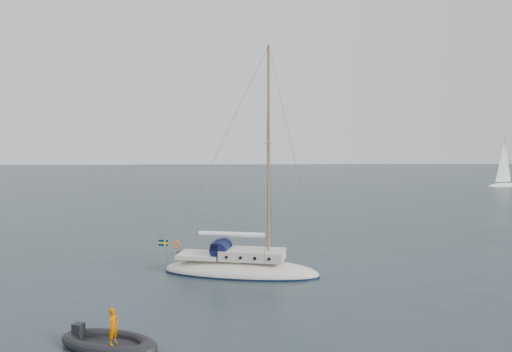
{
  "coord_description": "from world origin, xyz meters",
  "views": [
    {
      "loc": [
        -0.74,
        -28.97,
        7.21
      ],
      "look_at": [
        0.68,
        0.0,
        5.36
      ],
      "focal_mm": 35.0,
      "sensor_mm": 36.0,
      "label": 1
    }
  ],
  "objects": [
    {
      "name": "rib",
      "position": [
        -5.11,
        -11.55,
        0.23
      ],
      "size": [
        3.85,
        1.75,
        1.51
      ],
      "rotation": [
        0.0,
        0.0,
        -0.39
      ],
      "color": "black",
      "rests_on": "ground"
    },
    {
      "name": "sailboat",
      "position": [
        -0.26,
        -1.71,
        0.99
      ],
      "size": [
        9.19,
        2.75,
        13.08
      ],
      "rotation": [
        0.0,
        0.0,
        -0.23
      ],
      "color": "beige",
      "rests_on": "ground"
    },
    {
      "name": "ground",
      "position": [
        0.0,
        0.0,
        0.0
      ],
      "size": [
        300.0,
        300.0,
        0.0
      ],
      "primitive_type": "plane",
      "color": "black",
      "rests_on": "ground"
    },
    {
      "name": "dinghy",
      "position": [
        -3.05,
        2.92,
        0.17
      ],
      "size": [
        2.71,
        1.22,
        0.39
      ],
      "rotation": [
        0.0,
        0.0,
        -0.31
      ],
      "color": "#4F5055",
      "rests_on": "ground"
    },
    {
      "name": "distant_yacht_b",
      "position": [
        45.61,
        53.73,
        3.78
      ],
      "size": [
        6.68,
        3.57,
        8.86
      ],
      "rotation": [
        0.0,
        0.0,
        0.32
      ],
      "color": "white",
      "rests_on": "ground"
    }
  ]
}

